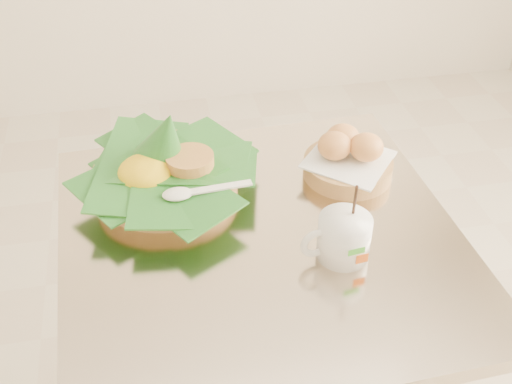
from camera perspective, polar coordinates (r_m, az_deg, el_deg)
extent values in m
cylinder|color=gray|center=(1.42, 0.37, -15.40)|extent=(0.07, 0.07, 0.69)
cube|color=beige|center=(1.15, 0.45, -4.39)|extent=(0.73, 0.73, 0.03)
cylinder|color=tan|center=(1.25, -8.03, 1.29)|extent=(0.28, 0.28, 0.05)
cone|color=#1A5D1F|center=(1.21, -8.11, 4.79)|extent=(0.17, 0.16, 0.14)
ellipsoid|color=yellow|center=(1.22, -9.82, 1.72)|extent=(0.10, 0.10, 0.06)
cylinder|color=#CC9347|center=(1.22, -5.89, 2.77)|extent=(0.09, 0.09, 0.03)
cylinder|color=tan|center=(1.28, 8.16, 2.20)|extent=(0.18, 0.18, 0.04)
cube|color=white|center=(1.27, 8.23, 2.88)|extent=(0.21, 0.21, 0.01)
ellipsoid|color=#C96B2E|center=(1.26, 7.00, 4.12)|extent=(0.07, 0.07, 0.05)
ellipsoid|color=#C96B2E|center=(1.26, 9.79, 3.95)|extent=(0.07, 0.07, 0.05)
ellipsoid|color=#C96B2E|center=(1.28, 7.74, 4.81)|extent=(0.07, 0.07, 0.05)
cylinder|color=white|center=(1.08, 7.83, -4.01)|extent=(0.09, 0.09, 0.08)
torus|color=white|center=(1.07, 5.36, -4.56)|extent=(0.06, 0.02, 0.06)
cylinder|color=#512B17|center=(1.06, 7.99, -2.60)|extent=(0.08, 0.08, 0.01)
cylinder|color=black|center=(1.06, 8.71, -1.26)|extent=(0.02, 0.04, 0.11)
cube|color=green|center=(1.05, 8.94, -5.25)|extent=(0.03, 0.01, 0.01)
cube|color=orange|center=(1.07, 9.42, -5.87)|extent=(0.02, 0.00, 0.02)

